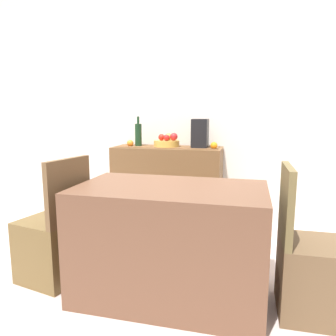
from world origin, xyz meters
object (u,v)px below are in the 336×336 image
(wine_bottle, at_px, (138,135))
(coffee_maker, at_px, (200,134))
(sideboard_console, at_px, (167,186))
(fruit_bowl, at_px, (167,143))
(dining_table, at_px, (171,241))
(chair_by_corner, at_px, (311,272))
(chair_near_window, at_px, (54,244))

(wine_bottle, relative_size, coffee_maker, 1.08)
(sideboard_console, height_order, wine_bottle, wine_bottle)
(fruit_bowl, bearing_deg, wine_bottle, 180.00)
(sideboard_console, distance_m, dining_table, 1.38)
(wine_bottle, bearing_deg, chair_by_corner, -40.88)
(fruit_bowl, bearing_deg, coffee_maker, 0.00)
(sideboard_console, distance_m, chair_near_window, 1.44)
(coffee_maker, relative_size, chair_near_window, 0.33)
(wine_bottle, relative_size, chair_near_window, 0.35)
(chair_near_window, bearing_deg, chair_by_corner, 0.11)
(fruit_bowl, bearing_deg, chair_near_window, -110.38)
(coffee_maker, bearing_deg, sideboard_console, 180.00)
(chair_near_window, distance_m, chair_by_corner, 1.73)
(coffee_maker, relative_size, dining_table, 0.24)
(dining_table, bearing_deg, chair_by_corner, -0.01)
(coffee_maker, height_order, dining_table, coffee_maker)
(fruit_bowl, height_order, chair_by_corner, fruit_bowl)
(dining_table, height_order, chair_near_window, chair_near_window)
(sideboard_console, bearing_deg, chair_near_window, -110.68)
(fruit_bowl, xyz_separation_m, coffee_maker, (0.35, 0.00, 0.11))
(sideboard_console, relative_size, chair_by_corner, 1.26)
(wine_bottle, height_order, coffee_maker, wine_bottle)
(chair_by_corner, bearing_deg, wine_bottle, 139.12)
(coffee_maker, bearing_deg, fruit_bowl, 180.00)
(sideboard_console, relative_size, coffee_maker, 3.86)
(coffee_maker, xyz_separation_m, chair_near_window, (-0.85, -1.34, -0.73))
(sideboard_console, height_order, dining_table, sideboard_console)
(sideboard_console, xyz_separation_m, wine_bottle, (-0.32, 0.00, 0.55))
(coffee_maker, distance_m, chair_near_window, 1.74)
(sideboard_console, bearing_deg, chair_by_corner, -47.49)
(sideboard_console, relative_size, fruit_bowl, 4.24)
(wine_bottle, height_order, chair_near_window, wine_bottle)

